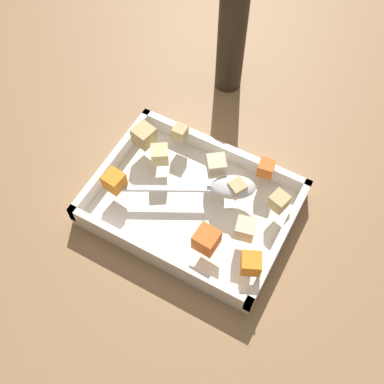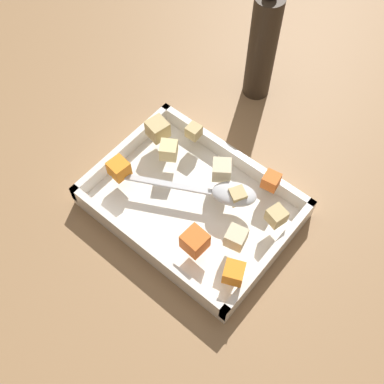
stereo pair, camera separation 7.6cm
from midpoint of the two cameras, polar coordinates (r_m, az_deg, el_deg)
ground_plane at (r=0.82m, az=-1.30°, el=-1.63°), size 4.00×4.00×0.00m
baking_dish at (r=0.80m, az=-2.72°, el=-1.80°), size 0.32×0.24×0.05m
carrot_chunk_far_left at (r=0.72m, az=-1.32°, el=-5.96°), size 0.04×0.04×0.03m
carrot_chunk_near_left at (r=0.71m, az=3.94°, el=-8.74°), size 0.04×0.04×0.03m
carrot_chunk_corner_nw at (r=0.79m, az=6.08°, el=2.61°), size 0.03×0.03×0.03m
carrot_chunk_mid_left at (r=0.79m, az=-12.00°, el=1.07°), size 0.03×0.03×0.03m
potato_chunk_mid_right at (r=0.77m, az=2.56°, el=0.19°), size 0.03×0.03×0.02m
potato_chunk_near_right at (r=0.73m, az=3.37°, el=-4.67°), size 0.03×0.03×0.03m
potato_chunk_heap_side at (r=0.80m, az=-6.58°, el=4.23°), size 0.04×0.04×0.03m
potato_chunk_corner_se at (r=0.76m, az=7.49°, el=-1.34°), size 0.03×0.03×0.03m
potato_chunk_rim_edge at (r=0.83m, az=-8.37°, el=6.46°), size 0.04×0.04×0.03m
potato_chunk_under_handle at (r=0.83m, az=-4.07°, el=6.92°), size 0.02×0.02×0.02m
potato_chunk_center at (r=0.78m, az=0.02°, el=3.01°), size 0.04×0.04×0.03m
serving_spoon at (r=0.77m, az=1.10°, el=0.34°), size 0.23×0.14×0.02m
pepper_mill at (r=0.91m, az=2.21°, el=17.44°), size 0.05×0.05×0.24m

